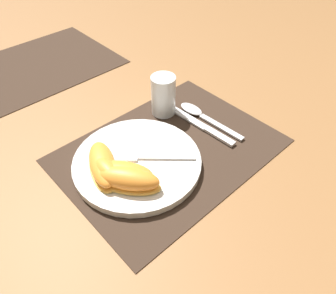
{
  "coord_description": "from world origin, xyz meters",
  "views": [
    {
      "loc": [
        -0.36,
        -0.39,
        0.52
      ],
      "look_at": [
        -0.01,
        -0.01,
        0.02
      ],
      "focal_mm": 35.0,
      "sensor_mm": 36.0,
      "label": 1
    }
  ],
  "objects_px": {
    "citrus_wedge_3": "(128,179)",
    "fork": "(142,157)",
    "citrus_wedge_0": "(103,165)",
    "spoon": "(199,114)",
    "citrus_wedge_1": "(108,172)",
    "plate": "(137,162)",
    "citrus_wedge_2": "(125,174)",
    "knife": "(201,125)",
    "juice_glass": "(163,97)"
  },
  "relations": [
    {
      "from": "juice_glass",
      "to": "citrus_wedge_0",
      "type": "height_order",
      "value": "juice_glass"
    },
    {
      "from": "plate",
      "to": "knife",
      "type": "xyz_separation_m",
      "value": [
        0.19,
        -0.01,
        -0.01
      ]
    },
    {
      "from": "fork",
      "to": "citrus_wedge_3",
      "type": "bearing_deg",
      "value": -148.5
    },
    {
      "from": "plate",
      "to": "fork",
      "type": "bearing_deg",
      "value": -10.77
    },
    {
      "from": "plate",
      "to": "citrus_wedge_1",
      "type": "distance_m",
      "value": 0.08
    },
    {
      "from": "juice_glass",
      "to": "knife",
      "type": "xyz_separation_m",
      "value": [
        0.03,
        -0.1,
        -0.04
      ]
    },
    {
      "from": "fork",
      "to": "citrus_wedge_2",
      "type": "height_order",
      "value": "citrus_wedge_2"
    },
    {
      "from": "spoon",
      "to": "citrus_wedge_1",
      "type": "xyz_separation_m",
      "value": [
        -0.29,
        -0.03,
        0.03
      ]
    },
    {
      "from": "fork",
      "to": "citrus_wedge_2",
      "type": "bearing_deg",
      "value": -158.04
    },
    {
      "from": "plate",
      "to": "knife",
      "type": "relative_size",
      "value": 1.32
    },
    {
      "from": "citrus_wedge_1",
      "to": "citrus_wedge_2",
      "type": "bearing_deg",
      "value": -48.87
    },
    {
      "from": "knife",
      "to": "citrus_wedge_0",
      "type": "xyz_separation_m",
      "value": [
        -0.26,
        0.03,
        0.03
      ]
    },
    {
      "from": "knife",
      "to": "citrus_wedge_0",
      "type": "distance_m",
      "value": 0.27
    },
    {
      "from": "citrus_wedge_3",
      "to": "fork",
      "type": "bearing_deg",
      "value": 31.5
    },
    {
      "from": "knife",
      "to": "citrus_wedge_2",
      "type": "xyz_separation_m",
      "value": [
        -0.24,
        -0.02,
        0.03
      ]
    },
    {
      "from": "juice_glass",
      "to": "citrus_wedge_3",
      "type": "bearing_deg",
      "value": -147.21
    },
    {
      "from": "citrus_wedge_0",
      "to": "fork",
      "type": "bearing_deg",
      "value": -18.39
    },
    {
      "from": "citrus_wedge_0",
      "to": "knife",
      "type": "bearing_deg",
      "value": -6.37
    },
    {
      "from": "plate",
      "to": "citrus_wedge_3",
      "type": "bearing_deg",
      "value": -142.39
    },
    {
      "from": "citrus_wedge_1",
      "to": "juice_glass",
      "type": "bearing_deg",
      "value": 22.8
    },
    {
      "from": "spoon",
      "to": "fork",
      "type": "relative_size",
      "value": 1.23
    },
    {
      "from": "citrus_wedge_1",
      "to": "citrus_wedge_3",
      "type": "bearing_deg",
      "value": -68.42
    },
    {
      "from": "plate",
      "to": "fork",
      "type": "distance_m",
      "value": 0.02
    },
    {
      "from": "citrus_wedge_1",
      "to": "citrus_wedge_3",
      "type": "height_order",
      "value": "citrus_wedge_3"
    },
    {
      "from": "fork",
      "to": "citrus_wedge_3",
      "type": "distance_m",
      "value": 0.08
    },
    {
      "from": "plate",
      "to": "citrus_wedge_2",
      "type": "bearing_deg",
      "value": -151.93
    },
    {
      "from": "plate",
      "to": "juice_glass",
      "type": "xyz_separation_m",
      "value": [
        0.17,
        0.1,
        0.04
      ]
    },
    {
      "from": "spoon",
      "to": "citrus_wedge_2",
      "type": "xyz_separation_m",
      "value": [
        -0.27,
        -0.06,
        0.03
      ]
    },
    {
      "from": "citrus_wedge_3",
      "to": "spoon",
      "type": "bearing_deg",
      "value": 14.53
    },
    {
      "from": "citrus_wedge_1",
      "to": "fork",
      "type": "bearing_deg",
      "value": -1.12
    },
    {
      "from": "spoon",
      "to": "citrus_wedge_3",
      "type": "xyz_separation_m",
      "value": [
        -0.28,
        -0.07,
        0.03
      ]
    },
    {
      "from": "plate",
      "to": "citrus_wedge_2",
      "type": "distance_m",
      "value": 0.06
    },
    {
      "from": "juice_glass",
      "to": "citrus_wedge_0",
      "type": "xyz_separation_m",
      "value": [
        -0.23,
        -0.08,
        -0.01
      ]
    },
    {
      "from": "spoon",
      "to": "citrus_wedge_0",
      "type": "height_order",
      "value": "citrus_wedge_0"
    },
    {
      "from": "citrus_wedge_3",
      "to": "knife",
      "type": "bearing_deg",
      "value": 8.64
    },
    {
      "from": "citrus_wedge_0",
      "to": "citrus_wedge_2",
      "type": "distance_m",
      "value": 0.05
    },
    {
      "from": "juice_glass",
      "to": "fork",
      "type": "bearing_deg",
      "value": -146.67
    },
    {
      "from": "fork",
      "to": "citrus_wedge_2",
      "type": "distance_m",
      "value": 0.07
    },
    {
      "from": "citrus_wedge_1",
      "to": "citrus_wedge_2",
      "type": "relative_size",
      "value": 0.74
    },
    {
      "from": "citrus_wedge_1",
      "to": "plate",
      "type": "bearing_deg",
      "value": 0.35
    },
    {
      "from": "plate",
      "to": "citrus_wedge_3",
      "type": "height_order",
      "value": "citrus_wedge_3"
    },
    {
      "from": "plate",
      "to": "citrus_wedge_2",
      "type": "height_order",
      "value": "citrus_wedge_2"
    },
    {
      "from": "plate",
      "to": "fork",
      "type": "relative_size",
      "value": 1.73
    },
    {
      "from": "citrus_wedge_3",
      "to": "citrus_wedge_2",
      "type": "bearing_deg",
      "value": 69.97
    },
    {
      "from": "knife",
      "to": "citrus_wedge_2",
      "type": "bearing_deg",
      "value": -174.96
    },
    {
      "from": "fork",
      "to": "citrus_wedge_1",
      "type": "bearing_deg",
      "value": 178.88
    },
    {
      "from": "spoon",
      "to": "citrus_wedge_0",
      "type": "distance_m",
      "value": 0.29
    },
    {
      "from": "knife",
      "to": "citrus_wedge_1",
      "type": "relative_size",
      "value": 2.13
    },
    {
      "from": "spoon",
      "to": "citrus_wedge_1",
      "type": "distance_m",
      "value": 0.3
    },
    {
      "from": "knife",
      "to": "citrus_wedge_3",
      "type": "relative_size",
      "value": 1.5
    }
  ]
}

